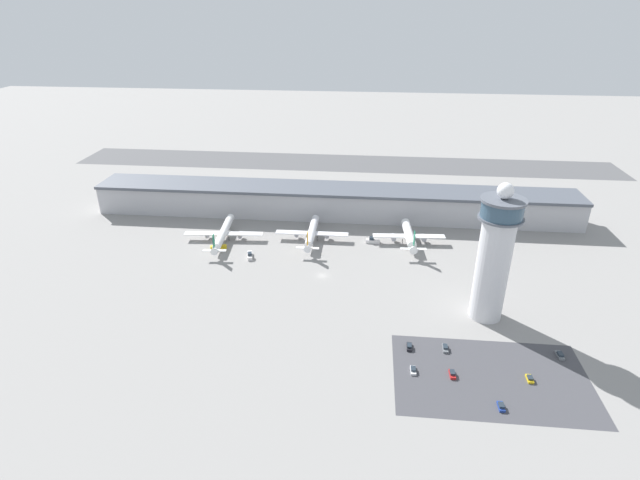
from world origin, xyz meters
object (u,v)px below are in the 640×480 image
at_px(car_yellow_taxi, 501,406).
at_px(car_navy_sedan, 452,374).
at_px(airplane_gate_bravo, 312,233).
at_px(car_green_van, 409,347).
at_px(car_black_suv, 560,355).
at_px(service_truck_fuel, 373,241).
at_px(car_maroon_suv, 413,370).
at_px(service_truck_baggage, 250,255).
at_px(car_blue_compact, 530,379).
at_px(control_tower, 494,255).
at_px(airplane_gate_alpha, 223,233).
at_px(service_truck_catering, 218,247).
at_px(airplane_gate_charlie, 409,236).
at_px(car_silver_sedan, 445,348).

relative_size(car_yellow_taxi, car_navy_sedan, 0.93).
bearing_deg(airplane_gate_bravo, car_green_van, -61.97).
relative_size(airplane_gate_bravo, car_black_suv, 7.88).
height_order(airplane_gate_bravo, service_truck_fuel, airplane_gate_bravo).
xyz_separation_m(car_black_suv, car_maroon_suv, (-51.50, -12.89, -0.06)).
bearing_deg(car_yellow_taxi, car_maroon_suv, 151.11).
relative_size(airplane_gate_bravo, service_truck_fuel, 5.19).
height_order(service_truck_baggage, car_blue_compact, service_truck_baggage).
height_order(control_tower, car_green_van, control_tower).
relative_size(airplane_gate_alpha, service_truck_catering, 5.07).
xyz_separation_m(service_truck_fuel, car_maroon_suv, (14.07, -97.33, -0.55)).
bearing_deg(car_black_suv, car_green_van, -179.52).
bearing_deg(car_blue_compact, car_maroon_suv, 179.35).
bearing_deg(car_maroon_suv, service_truck_baggage, 134.14).
bearing_deg(service_truck_baggage, car_navy_sedan, -41.54).
xyz_separation_m(service_truck_fuel, car_blue_compact, (51.81, -97.76, -0.55)).
relative_size(control_tower, service_truck_fuel, 7.52).
bearing_deg(car_navy_sedan, service_truck_catering, 141.12).
distance_m(control_tower, car_black_suv, 40.97).
relative_size(car_yellow_taxi, car_green_van, 0.89).
xyz_separation_m(airplane_gate_charlie, car_navy_sedan, (8.58, -98.43, -4.06)).
bearing_deg(service_truck_catering, car_maroon_suv, -42.35).
xyz_separation_m(car_yellow_taxi, car_black_suv, (25.93, 27.00, 0.01)).
height_order(car_green_van, car_black_suv, car_black_suv).
xyz_separation_m(car_black_suv, car_silver_sedan, (-39.34, 0.08, -0.02)).
height_order(service_truck_fuel, car_black_suv, service_truck_fuel).
distance_m(service_truck_baggage, car_blue_compact, 134.20).
xyz_separation_m(airplane_gate_charlie, service_truck_fuel, (-18.25, -0.35, -3.59)).
distance_m(control_tower, airplane_gate_alpha, 135.21).
relative_size(airplane_gate_alpha, car_navy_sedan, 9.63).
xyz_separation_m(airplane_gate_alpha, service_truck_baggage, (17.69, -16.84, -3.11)).
xyz_separation_m(control_tower, car_black_suv, (21.33, -23.18, -26.20)).
height_order(airplane_gate_alpha, car_black_suv, airplane_gate_alpha).
distance_m(car_navy_sedan, car_blue_compact, 24.98).
bearing_deg(car_navy_sedan, car_green_van, 135.22).
bearing_deg(car_blue_compact, service_truck_catering, 147.08).
xyz_separation_m(service_truck_baggage, car_blue_compact, (110.80, -75.71, -0.45)).
bearing_deg(car_maroon_suv, car_yellow_taxi, -28.89).
height_order(airplane_gate_charlie, car_black_suv, airplane_gate_charlie).
distance_m(car_yellow_taxi, car_maroon_suv, 29.21).
height_order(service_truck_baggage, car_yellow_taxi, service_truck_baggage).
xyz_separation_m(car_navy_sedan, car_silver_sedan, (-0.60, 13.71, -0.03)).
bearing_deg(airplane_gate_bravo, service_truck_baggage, -142.24).
xyz_separation_m(service_truck_fuel, car_silver_sedan, (26.23, -84.36, -0.50)).
bearing_deg(car_silver_sedan, car_blue_compact, -27.65).
bearing_deg(service_truck_catering, car_black_suv, -26.16).
distance_m(car_navy_sedan, car_silver_sedan, 13.73).
xyz_separation_m(service_truck_catering, service_truck_baggage, (17.84, -7.56, 0.00)).
relative_size(car_blue_compact, car_silver_sedan, 0.84).
xyz_separation_m(service_truck_fuel, car_green_van, (13.53, -84.88, -0.49)).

